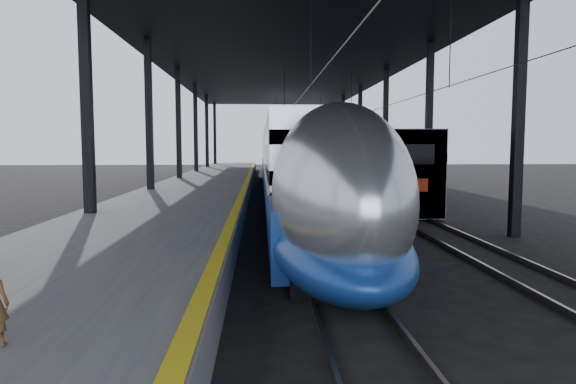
{
  "coord_description": "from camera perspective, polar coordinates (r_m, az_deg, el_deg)",
  "views": [
    {
      "loc": [
        0.23,
        -13.33,
        3.35
      ],
      "look_at": [
        1.03,
        1.71,
        2.0
      ],
      "focal_mm": 32.0,
      "sensor_mm": 36.0,
      "label": 1
    }
  ],
  "objects": [
    {
      "name": "ground",
      "position": [
        13.75,
        -3.94,
        -8.99
      ],
      "size": [
        160.0,
        160.0,
        0.0
      ],
      "primitive_type": "plane",
      "color": "black",
      "rests_on": "ground"
    },
    {
      "name": "platform",
      "position": [
        33.66,
        -9.39,
        0.2
      ],
      "size": [
        6.0,
        80.0,
        1.0
      ],
      "primitive_type": "cube",
      "color": "#4C4C4F",
      "rests_on": "ground"
    },
    {
      "name": "yellow_strip",
      "position": [
        33.43,
        -4.63,
        1.09
      ],
      "size": [
        0.3,
        80.0,
        0.01
      ],
      "primitive_type": "cube",
      "color": "gold",
      "rests_on": "platform"
    },
    {
      "name": "rails",
      "position": [
        33.77,
        4.24,
        -0.44
      ],
      "size": [
        6.52,
        80.0,
        0.16
      ],
      "color": "slate",
      "rests_on": "ground"
    },
    {
      "name": "canopy",
      "position": [
        33.87,
        -0.17,
        14.93
      ],
      "size": [
        18.0,
        75.0,
        9.47
      ],
      "color": "black",
      "rests_on": "ground"
    },
    {
      "name": "tgv_train",
      "position": [
        39.51,
        -0.47,
        3.33
      ],
      "size": [
        3.14,
        65.2,
        4.5
      ],
      "color": "#B1B4B9",
      "rests_on": "ground"
    },
    {
      "name": "second_train",
      "position": [
        50.11,
        4.73,
        3.67
      ],
      "size": [
        2.99,
        56.05,
        4.11
      ],
      "color": "#161F94",
      "rests_on": "ground"
    }
  ]
}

